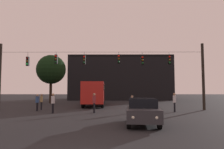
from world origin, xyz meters
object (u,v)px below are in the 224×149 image
(pedestrian_far_side, at_px, (132,103))
(pedestrian_crossing_right, at_px, (174,101))
(pedestrian_near_bus, at_px, (41,101))
(tree_left_silhouette, at_px, (51,70))
(pedestrian_crossing_center, at_px, (37,101))
(pedestrian_trailing, at_px, (94,102))
(city_bus, at_px, (95,91))
(car_near_right, at_px, (143,111))
(pedestrian_crossing_left, at_px, (53,102))

(pedestrian_far_side, bearing_deg, pedestrian_crossing_right, 15.80)
(pedestrian_near_bus, xyz_separation_m, tree_left_silhouette, (-2.40, 11.38, 4.36))
(pedestrian_crossing_center, distance_m, tree_left_silhouette, 13.50)
(pedestrian_trailing, bearing_deg, pedestrian_far_side, -4.38)
(pedestrian_crossing_center, xyz_separation_m, tree_left_silhouette, (-2.39, 12.55, 4.36))
(city_bus, height_order, pedestrian_crossing_center, city_bus)
(city_bus, xyz_separation_m, pedestrian_crossing_right, (8.18, -8.68, -0.86))
(pedestrian_trailing, bearing_deg, pedestrian_crossing_right, 6.85)
(car_near_right, bearing_deg, pedestrian_crossing_center, 138.27)
(pedestrian_crossing_right, distance_m, tree_left_silhouette, 20.97)
(pedestrian_crossing_center, relative_size, pedestrian_near_bus, 1.00)
(pedestrian_near_bus, bearing_deg, pedestrian_crossing_center, -90.46)
(city_bus, distance_m, pedestrian_crossing_center, 9.23)
(pedestrian_crossing_left, distance_m, pedestrian_crossing_center, 2.94)
(pedestrian_near_bus, height_order, tree_left_silhouette, tree_left_silhouette)
(pedestrian_far_side, bearing_deg, pedestrian_trailing, 175.62)
(pedestrian_crossing_left, height_order, pedestrian_far_side, pedestrian_crossing_left)
(city_bus, relative_size, car_near_right, 2.49)
(pedestrian_crossing_left, bearing_deg, city_bus, 73.97)
(pedestrian_crossing_right, relative_size, pedestrian_trailing, 1.00)
(city_bus, xyz_separation_m, tree_left_silhouette, (-7.31, 4.80, 3.42))
(pedestrian_crossing_center, relative_size, pedestrian_crossing_right, 0.93)
(city_bus, xyz_separation_m, pedestrian_crossing_left, (-2.82, -9.80, -0.88))
(pedestrian_far_side, bearing_deg, pedestrian_near_bus, 160.29)
(pedestrian_crossing_left, xyz_separation_m, pedestrian_crossing_right, (10.99, 1.12, 0.01))
(pedestrian_far_side, bearing_deg, car_near_right, -89.22)
(city_bus, distance_m, pedestrian_crossing_left, 10.23)
(pedestrian_crossing_right, bearing_deg, city_bus, 133.31)
(pedestrian_crossing_left, xyz_separation_m, pedestrian_far_side, (6.96, -0.02, -0.12))
(pedestrian_crossing_left, relative_size, pedestrian_near_bus, 1.06)
(car_near_right, relative_size, tree_left_silhouette, 0.59)
(car_near_right, bearing_deg, city_bus, 104.87)
(pedestrian_crossing_center, relative_size, pedestrian_far_side, 1.05)
(city_bus, height_order, car_near_right, city_bus)
(pedestrian_crossing_right, height_order, pedestrian_near_bus, pedestrian_crossing_right)
(pedestrian_far_side, distance_m, tree_left_silhouette, 19.09)
(city_bus, height_order, pedestrian_trailing, city_bus)
(pedestrian_crossing_right, bearing_deg, pedestrian_crossing_center, 175.95)
(pedestrian_crossing_left, height_order, pedestrian_crossing_right, pedestrian_crossing_right)
(car_near_right, height_order, pedestrian_crossing_left, pedestrian_crossing_left)
(pedestrian_crossing_center, height_order, tree_left_silhouette, tree_left_silhouette)
(pedestrian_crossing_right, distance_m, pedestrian_far_side, 4.20)
(pedestrian_crossing_right, xyz_separation_m, pedestrian_near_bus, (-13.09, 2.10, -0.08))
(city_bus, bearing_deg, pedestrian_far_side, -67.13)
(car_near_right, distance_m, pedestrian_crossing_left, 9.32)
(car_near_right, distance_m, tree_left_silhouette, 24.12)
(pedestrian_crossing_left, xyz_separation_m, pedestrian_crossing_center, (-2.10, 2.05, -0.07))
(tree_left_silhouette, bearing_deg, pedestrian_crossing_right, -41.02)
(car_near_right, bearing_deg, pedestrian_crossing_left, 139.07)
(car_near_right, bearing_deg, pedestrian_near_bus, 134.41)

